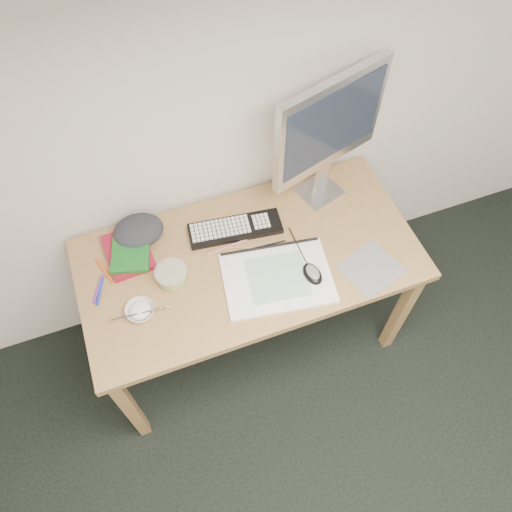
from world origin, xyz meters
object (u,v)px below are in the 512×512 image
Objects in this scene: desk at (249,268)px; monitor at (329,128)px; keyboard at (235,229)px; rice_bowl at (140,311)px; sketchpad at (277,278)px.

monitor reaches higher than desk.
desk is 0.18m from keyboard.
rice_bowl is at bearing -177.34° from monitor.
desk is at bearing 126.59° from sketchpad.
monitor reaches higher than rice_bowl.
keyboard is at bearing 27.65° from rice_bowl.
desk is 2.30× the size of monitor.
monitor is at bearing 54.85° from sketchpad.
keyboard is (-0.01, 0.15, 0.09)m from desk.
sketchpad is (0.07, -0.14, 0.09)m from desk.
monitor is 5.41× the size of rice_bowl.
desk is at bearing 11.34° from rice_bowl.
keyboard is (-0.08, 0.28, 0.01)m from sketchpad.
desk is 0.18m from sketchpad.
keyboard is at bearing 93.57° from desk.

